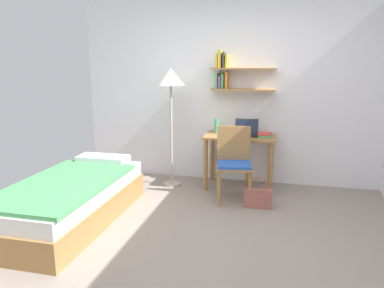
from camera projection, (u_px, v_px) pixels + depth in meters
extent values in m
plane|color=gray|center=(205.00, 244.00, 3.43)|extent=(5.28, 5.28, 0.00)
cube|color=white|center=(234.00, 91.00, 5.07)|extent=(4.40, 0.05, 2.60)
cube|color=#9E703D|center=(243.00, 90.00, 4.90)|extent=(0.87, 0.22, 0.02)
cube|color=#4CA856|center=(217.00, 81.00, 4.97)|extent=(0.03, 0.17, 0.20)
cube|color=purple|center=(220.00, 82.00, 4.97)|extent=(0.03, 0.16, 0.17)
cube|color=#4CA856|center=(223.00, 81.00, 4.97)|extent=(0.04, 0.15, 0.20)
cube|color=orange|center=(227.00, 80.00, 4.95)|extent=(0.03, 0.15, 0.23)
cube|color=#9E703D|center=(244.00, 69.00, 4.84)|extent=(0.87, 0.22, 0.02)
cube|color=gold|center=(217.00, 61.00, 4.93)|extent=(0.02, 0.15, 0.19)
cube|color=gold|center=(220.00, 59.00, 4.91)|extent=(0.04, 0.16, 0.24)
cube|color=#333338|center=(224.00, 60.00, 4.90)|extent=(0.02, 0.15, 0.21)
cube|color=gold|center=(227.00, 61.00, 4.91)|extent=(0.03, 0.12, 0.18)
cube|color=#9E703D|center=(72.00, 209.00, 3.90)|extent=(0.90, 1.95, 0.28)
cube|color=silver|center=(70.00, 189.00, 3.85)|extent=(0.86, 1.89, 0.16)
cube|color=#4C9E5B|center=(63.00, 184.00, 3.72)|extent=(0.91, 1.60, 0.04)
cube|color=white|center=(103.00, 160.00, 4.55)|extent=(0.63, 0.28, 0.10)
cube|color=#9E703D|center=(240.00, 136.00, 4.86)|extent=(0.94, 0.56, 0.03)
cylinder|color=#9E703D|center=(206.00, 165.00, 4.81)|extent=(0.06, 0.06, 0.70)
cylinder|color=#9E703D|center=(270.00, 169.00, 4.62)|extent=(0.06, 0.06, 0.70)
cylinder|color=#9E703D|center=(212.00, 156.00, 5.25)|extent=(0.06, 0.06, 0.70)
cylinder|color=#9E703D|center=(271.00, 160.00, 5.06)|extent=(0.06, 0.06, 0.70)
cube|color=#9E703D|center=(234.00, 167.00, 4.39)|extent=(0.50, 0.47, 0.03)
cube|color=blue|center=(234.00, 164.00, 4.38)|extent=(0.46, 0.43, 0.04)
cube|color=#9E703D|center=(234.00, 143.00, 4.50)|extent=(0.41, 0.11, 0.43)
cylinder|color=#9E703D|center=(219.00, 189.00, 4.29)|extent=(0.04, 0.04, 0.43)
cylinder|color=#9E703D|center=(250.00, 189.00, 4.27)|extent=(0.04, 0.04, 0.43)
cylinder|color=#9E703D|center=(218.00, 180.00, 4.60)|extent=(0.04, 0.04, 0.43)
cylinder|color=#9E703D|center=(247.00, 181.00, 4.59)|extent=(0.04, 0.04, 0.43)
cylinder|color=#B2A893|center=(172.00, 184.00, 5.10)|extent=(0.24, 0.24, 0.02)
cylinder|color=#B2A893|center=(171.00, 136.00, 4.95)|extent=(0.03, 0.03, 1.37)
cone|color=silver|center=(171.00, 77.00, 4.78)|extent=(0.37, 0.37, 0.22)
cube|color=black|center=(246.00, 135.00, 4.83)|extent=(0.32, 0.23, 0.01)
cube|color=black|center=(247.00, 127.00, 4.87)|extent=(0.31, 0.09, 0.20)
cube|color=black|center=(247.00, 127.00, 4.87)|extent=(0.28, 0.07, 0.17)
cylinder|color=#42A87F|center=(216.00, 126.00, 4.98)|extent=(0.06, 0.06, 0.20)
cube|color=#4CA856|center=(265.00, 136.00, 4.74)|extent=(0.17, 0.22, 0.03)
cube|color=#D13D38|center=(265.00, 134.00, 4.74)|extent=(0.17, 0.24, 0.02)
cube|color=#99564C|center=(258.00, 198.00, 4.27)|extent=(0.32, 0.11, 0.23)
torus|color=#99564C|center=(259.00, 185.00, 4.24)|extent=(0.22, 0.02, 0.22)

